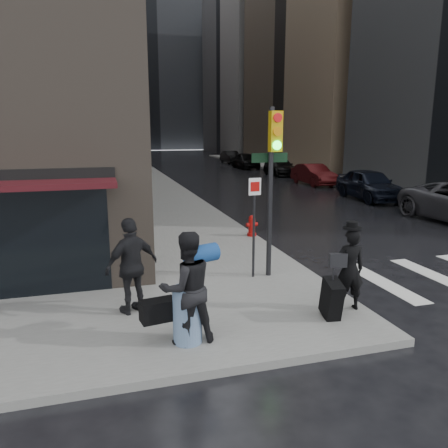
{
  "coord_description": "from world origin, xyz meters",
  "views": [
    {
      "loc": [
        -3.16,
        -7.82,
        3.74
      ],
      "look_at": [
        -0.06,
        2.92,
        1.3
      ],
      "focal_mm": 35.0,
      "sensor_mm": 36.0,
      "label": 1
    }
  ],
  "objects_px": {
    "fire_hydrant": "(252,227)",
    "parked_car_1": "(369,184)",
    "parked_car_2": "(314,174)",
    "parked_car_4": "(245,160)",
    "traffic_light": "(271,170)",
    "parked_car_5": "(231,157)",
    "parked_car_3": "(280,167)",
    "man_greycoat": "(132,266)",
    "man_overcoat": "(346,274)",
    "man_jeans": "(186,288)"
  },
  "relations": [
    {
      "from": "fire_hydrant",
      "to": "parked_car_1",
      "type": "height_order",
      "value": "parked_car_1"
    },
    {
      "from": "parked_car_2",
      "to": "parked_car_4",
      "type": "distance_m",
      "value": 13.19
    },
    {
      "from": "parked_car_1",
      "to": "traffic_light",
      "type": "bearing_deg",
      "value": -128.36
    },
    {
      "from": "parked_car_2",
      "to": "parked_car_5",
      "type": "relative_size",
      "value": 1.04
    },
    {
      "from": "traffic_light",
      "to": "parked_car_3",
      "type": "bearing_deg",
      "value": 64.69
    },
    {
      "from": "parked_car_1",
      "to": "parked_car_3",
      "type": "height_order",
      "value": "parked_car_1"
    },
    {
      "from": "traffic_light",
      "to": "parked_car_2",
      "type": "height_order",
      "value": "traffic_light"
    },
    {
      "from": "man_greycoat",
      "to": "parked_car_3",
      "type": "distance_m",
      "value": 28.67
    },
    {
      "from": "man_overcoat",
      "to": "man_jeans",
      "type": "bearing_deg",
      "value": 15.44
    },
    {
      "from": "parked_car_2",
      "to": "parked_car_3",
      "type": "distance_m",
      "value": 6.6
    },
    {
      "from": "traffic_light",
      "to": "parked_car_5",
      "type": "bearing_deg",
      "value": 72.96
    },
    {
      "from": "parked_car_2",
      "to": "fire_hydrant",
      "type": "bearing_deg",
      "value": -125.86
    },
    {
      "from": "parked_car_2",
      "to": "parked_car_3",
      "type": "height_order",
      "value": "parked_car_2"
    },
    {
      "from": "parked_car_2",
      "to": "parked_car_4",
      "type": "bearing_deg",
      "value": 90.76
    },
    {
      "from": "parked_car_3",
      "to": "parked_car_5",
      "type": "height_order",
      "value": "parked_car_5"
    },
    {
      "from": "man_jeans",
      "to": "parked_car_1",
      "type": "xyz_separation_m",
      "value": [
        12.66,
        13.39,
        -0.3
      ]
    },
    {
      "from": "man_jeans",
      "to": "traffic_light",
      "type": "bearing_deg",
      "value": -142.83
    },
    {
      "from": "man_jeans",
      "to": "traffic_light",
      "type": "height_order",
      "value": "traffic_light"
    },
    {
      "from": "man_jeans",
      "to": "parked_car_2",
      "type": "distance_m",
      "value": 23.74
    },
    {
      "from": "man_overcoat",
      "to": "fire_hydrant",
      "type": "height_order",
      "value": "man_overcoat"
    },
    {
      "from": "fire_hydrant",
      "to": "man_greycoat",
      "type": "bearing_deg",
      "value": -129.62
    },
    {
      "from": "traffic_light",
      "to": "parked_car_3",
      "type": "xyz_separation_m",
      "value": [
        10.55,
        23.79,
        -2.12
      ]
    },
    {
      "from": "man_overcoat",
      "to": "parked_car_4",
      "type": "height_order",
      "value": "man_overcoat"
    },
    {
      "from": "man_jeans",
      "to": "traffic_light",
      "type": "xyz_separation_m",
      "value": [
        2.63,
        2.79,
        1.66
      ]
    },
    {
      "from": "parked_car_4",
      "to": "parked_car_1",
      "type": "bearing_deg",
      "value": -88.72
    },
    {
      "from": "fire_hydrant",
      "to": "parked_car_4",
      "type": "relative_size",
      "value": 0.16
    },
    {
      "from": "parked_car_1",
      "to": "parked_car_4",
      "type": "relative_size",
      "value": 1.08
    },
    {
      "from": "traffic_light",
      "to": "parked_car_2",
      "type": "xyz_separation_m",
      "value": [
        10.18,
        17.2,
        -2.09
      ]
    },
    {
      "from": "traffic_light",
      "to": "parked_car_1",
      "type": "height_order",
      "value": "traffic_light"
    },
    {
      "from": "man_overcoat",
      "to": "man_jeans",
      "type": "xyz_separation_m",
      "value": [
        -3.3,
        -0.41,
        0.21
      ]
    },
    {
      "from": "man_jeans",
      "to": "fire_hydrant",
      "type": "relative_size",
      "value": 2.72
    },
    {
      "from": "parked_car_5",
      "to": "traffic_light",
      "type": "bearing_deg",
      "value": -106.57
    },
    {
      "from": "traffic_light",
      "to": "man_jeans",
      "type": "bearing_deg",
      "value": -134.67
    },
    {
      "from": "traffic_light",
      "to": "parked_car_2",
      "type": "relative_size",
      "value": 0.96
    },
    {
      "from": "man_jeans",
      "to": "traffic_light",
      "type": "relative_size",
      "value": 0.48
    },
    {
      "from": "man_greycoat",
      "to": "traffic_light",
      "type": "bearing_deg",
      "value": 174.16
    },
    {
      "from": "man_jeans",
      "to": "parked_car_3",
      "type": "bearing_deg",
      "value": -125.92
    },
    {
      "from": "fire_hydrant",
      "to": "parked_car_4",
      "type": "xyz_separation_m",
      "value": [
        8.78,
        26.3,
        0.29
      ]
    },
    {
      "from": "fire_hydrant",
      "to": "parked_car_1",
      "type": "distance_m",
      "value": 11.13
    },
    {
      "from": "parked_car_4",
      "to": "traffic_light",
      "type": "bearing_deg",
      "value": -107.28
    },
    {
      "from": "traffic_light",
      "to": "parked_car_5",
      "type": "xyz_separation_m",
      "value": [
        10.36,
        36.98,
        -2.11
      ]
    },
    {
      "from": "man_overcoat",
      "to": "parked_car_2",
      "type": "height_order",
      "value": "man_overcoat"
    },
    {
      "from": "man_jeans",
      "to": "parked_car_1",
      "type": "bearing_deg",
      "value": -142.94
    },
    {
      "from": "man_overcoat",
      "to": "parked_car_4",
      "type": "bearing_deg",
      "value": -97.22
    },
    {
      "from": "parked_car_2",
      "to": "man_jeans",
      "type": "bearing_deg",
      "value": -123.57
    },
    {
      "from": "parked_car_2",
      "to": "parked_car_5",
      "type": "xyz_separation_m",
      "value": [
        0.17,
        19.78,
        -0.03
      ]
    },
    {
      "from": "parked_car_4",
      "to": "man_greycoat",
      "type": "bearing_deg",
      "value": -112.05
    },
    {
      "from": "parked_car_1",
      "to": "parked_car_2",
      "type": "relative_size",
      "value": 1.13
    },
    {
      "from": "man_greycoat",
      "to": "parked_car_1",
      "type": "height_order",
      "value": "man_greycoat"
    },
    {
      "from": "fire_hydrant",
      "to": "parked_car_4",
      "type": "bearing_deg",
      "value": 71.54
    }
  ]
}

